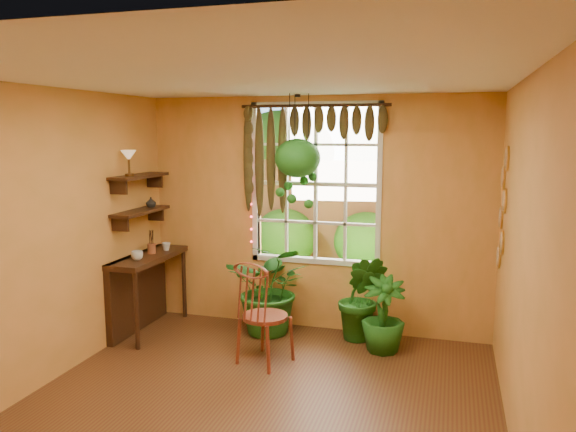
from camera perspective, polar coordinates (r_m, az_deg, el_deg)
name	(u,v)px	position (r m, az deg, el deg)	size (l,w,h in m)	color
floor	(248,419)	(4.83, -4.11, -19.89)	(4.50, 4.50, 0.00)	#563618
ceiling	(244,77)	(4.26, -4.51, 13.93)	(4.50, 4.50, 0.00)	white
wall_back	(315,215)	(6.47, 2.75, 0.15)	(4.00, 4.00, 0.00)	#E2964D
wall_left	(31,242)	(5.38, -24.67, -2.38)	(4.50, 4.50, 0.00)	#E2964D
wall_right	(525,275)	(4.11, 22.92, -5.50)	(4.50, 4.50, 0.00)	#E2964D
window	(316,184)	(6.46, 2.84, 3.27)	(1.52, 0.10, 1.86)	silver
valance_vine	(306,133)	(6.33, 1.86, 8.40)	(1.70, 0.12, 1.10)	#361E0E
string_lights	(251,179)	(6.58, -3.80, 3.80)	(0.03, 0.03, 1.54)	#FF2633
wall_plates	(502,209)	(5.82, 20.92, 0.63)	(0.04, 0.32, 1.10)	#FFF1D0
counter_ledge	(141,284)	(6.76, -14.71, -6.66)	(0.40, 1.20, 0.90)	#361E0E
shelf_lower	(141,211)	(6.58, -14.73, 0.46)	(0.25, 0.90, 0.04)	#361E0E
shelf_upper	(139,176)	(6.53, -14.87, 3.93)	(0.25, 0.90, 0.04)	#361E0E
backyard	(384,184)	(10.96, 9.71, 3.20)	(14.00, 10.00, 12.00)	#2A5017
windsor_chair	(263,329)	(5.69, -2.55, -11.44)	(0.58, 0.60, 1.21)	maroon
potted_plant_left	(272,288)	(6.43, -1.67, -7.30)	(0.97, 0.84, 1.08)	#134512
potted_plant_mid	(362,298)	(6.29, 7.55, -8.23)	(0.54, 0.43, 0.97)	#134512
potted_plant_right	(383,315)	(6.04, 9.65, -9.85)	(0.45, 0.45, 0.80)	#134512
hanging_basket	(298,163)	(6.18, 0.98, 5.44)	(0.50, 0.50, 1.25)	black
cup_a	(137,256)	(6.38, -15.07, -3.90)	(0.13, 0.13, 0.10)	silver
cup_b	(166,247)	(6.81, -12.27, -3.05)	(0.10, 0.10, 0.09)	beige
brush_jar	(151,242)	(6.66, -13.72, -2.57)	(0.09, 0.09, 0.35)	brown
shelf_vase	(151,202)	(6.75, -13.75, 1.37)	(0.12, 0.12, 0.12)	#B2AD99
tiffany_lamp	(129,157)	(6.32, -15.88, 5.79)	(0.17, 0.17, 0.28)	brown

